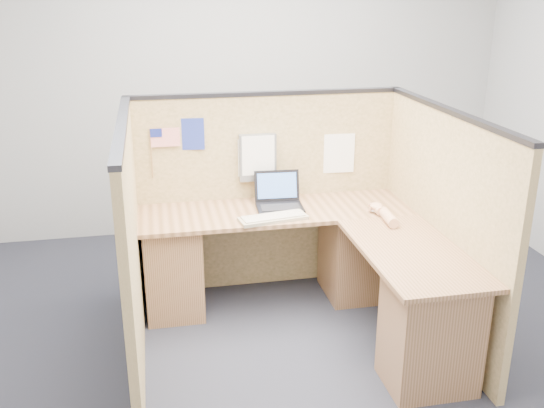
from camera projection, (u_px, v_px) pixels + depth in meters
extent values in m
plane|color=black|center=(296.00, 348.00, 3.99)|extent=(5.00, 5.00, 0.00)
plane|color=#A1A3A6|center=(241.00, 84.00, 5.60)|extent=(5.00, 0.00, 5.00)
plane|color=#A1A3A6|center=(525.00, 360.00, 1.44)|extent=(5.00, 0.00, 5.00)
cube|color=olive|center=(267.00, 193.00, 4.66)|extent=(2.05, 0.05, 1.50)
cube|color=#232328|center=(266.00, 93.00, 4.40)|extent=(2.05, 0.06, 0.03)
cube|color=olive|center=(132.00, 250.00, 3.64)|extent=(0.05, 1.80, 1.50)
cube|color=#232328|center=(122.00, 125.00, 3.39)|extent=(0.06, 1.80, 0.03)
cube|color=olive|center=(440.00, 226.00, 4.01)|extent=(0.05, 1.80, 1.50)
cube|color=#232328|center=(452.00, 111.00, 3.76)|extent=(0.06, 1.80, 0.03)
cube|color=brown|center=(275.00, 212.00, 4.37)|extent=(1.95, 0.60, 0.03)
cube|color=brown|center=(413.00, 253.00, 3.69)|extent=(0.60, 1.15, 0.03)
cube|color=brown|center=(173.00, 266.00, 4.35)|extent=(0.40, 0.50, 0.70)
cube|color=brown|center=(352.00, 251.00, 4.60)|extent=(0.40, 0.50, 0.70)
cube|color=brown|center=(430.00, 332.00, 3.52)|extent=(0.50, 0.40, 0.70)
cube|color=black|center=(280.00, 208.00, 4.38)|extent=(0.35, 0.27, 0.02)
cube|color=black|center=(276.00, 186.00, 4.48)|extent=(0.34, 0.09, 0.22)
cube|color=#35558F|center=(276.00, 186.00, 4.47)|extent=(0.29, 0.07, 0.18)
cube|color=gray|center=(273.00, 218.00, 4.17)|extent=(0.49, 0.24, 0.02)
cube|color=silver|center=(273.00, 216.00, 4.16)|extent=(0.45, 0.20, 0.01)
ellipsoid|color=#BABABF|center=(376.00, 210.00, 4.30)|extent=(0.12, 0.09, 0.04)
ellipsoid|color=tan|center=(377.00, 206.00, 4.29)|extent=(0.09, 0.11, 0.05)
cylinder|color=tan|center=(380.00, 211.00, 4.25)|extent=(0.06, 0.05, 0.06)
cylinder|color=tan|center=(389.00, 218.00, 4.12)|extent=(0.10, 0.26, 0.08)
cube|color=navy|center=(192.00, 134.00, 4.36)|extent=(0.17, 0.02, 0.23)
cylinder|color=olive|center=(151.00, 154.00, 4.34)|extent=(0.01, 0.01, 0.36)
cube|color=red|center=(165.00, 137.00, 4.32)|extent=(0.21, 0.00, 0.14)
cube|color=navy|center=(156.00, 133.00, 4.29)|extent=(0.08, 0.00, 0.06)
cube|color=slate|center=(258.00, 157.00, 4.49)|extent=(0.28, 0.05, 0.35)
cube|color=white|center=(258.00, 155.00, 4.46)|extent=(0.24, 0.01, 0.30)
cube|color=white|center=(253.00, 157.00, 4.51)|extent=(0.22, 0.01, 0.28)
cube|color=white|center=(339.00, 153.00, 4.64)|extent=(0.24, 0.02, 0.30)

